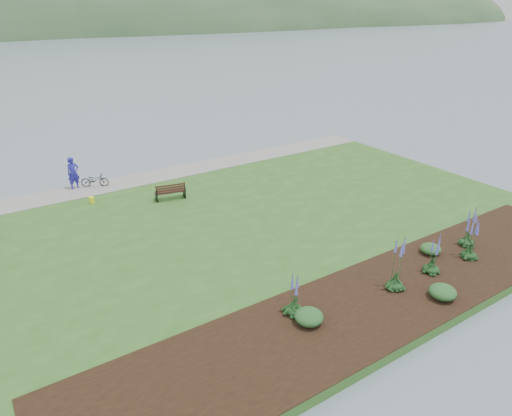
{
  "coord_description": "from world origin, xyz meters",
  "views": [
    {
      "loc": [
        -8.45,
        -18.89,
        10.28
      ],
      "look_at": [
        2.46,
        -2.23,
        1.3
      ],
      "focal_mm": 32.0,
      "sensor_mm": 36.0,
      "label": 1
    }
  ],
  "objects": [
    {
      "name": "lawn",
      "position": [
        0.0,
        -2.0,
        0.2
      ],
      "size": [
        34.0,
        20.0,
        0.4
      ],
      "primitive_type": "cube",
      "color": "#2A5A1F",
      "rests_on": "ground"
    },
    {
      "name": "shrub_0",
      "position": [
        -0.17,
        -9.48,
        0.68
      ],
      "size": [
        0.98,
        0.98,
        0.49
      ],
      "primitive_type": "ellipsoid",
      "color": "#1E4C21",
      "rests_on": "garden_bed"
    },
    {
      "name": "shoreline_path",
      "position": [
        0.0,
        6.9,
        0.42
      ],
      "size": [
        34.0,
        2.2,
        0.03
      ],
      "primitive_type": "cube",
      "color": "gray",
      "rests_on": "lawn"
    },
    {
      "name": "garden_bed",
      "position": [
        3.0,
        -9.8,
        0.42
      ],
      "size": [
        24.0,
        4.4,
        0.04
      ],
      "primitive_type": "cube",
      "color": "black",
      "rests_on": "lawn"
    },
    {
      "name": "far_hillside",
      "position": [
        20.0,
        170.0,
        0.0
      ],
      "size": [
        580.0,
        80.0,
        38.0
      ],
      "primitive_type": null,
      "color": "#335932",
      "rests_on": "ground"
    },
    {
      "name": "echium_4",
      "position": [
        -0.28,
        -8.81,
        1.12
      ],
      "size": [
        0.62,
        0.62,
        1.84
      ],
      "color": "#133415",
      "rests_on": "garden_bed"
    },
    {
      "name": "echium_1",
      "position": [
        5.93,
        -9.7,
        1.08
      ],
      "size": [
        0.62,
        0.62,
        1.75
      ],
      "color": "#133415",
      "rests_on": "garden_bed"
    },
    {
      "name": "person",
      "position": [
        -3.73,
        7.5,
        1.51
      ],
      "size": [
        0.9,
        0.7,
        2.23
      ],
      "primitive_type": "imported",
      "rotation": [
        0.0,
        0.0,
        0.19
      ],
      "color": "#242199",
      "rests_on": "lawn"
    },
    {
      "name": "shrub_2",
      "position": [
        7.17,
        -8.71,
        0.66
      ],
      "size": [
        0.87,
        0.87,
        0.44
      ],
      "primitive_type": "ellipsoid",
      "color": "#1E4C21",
      "rests_on": "garden_bed"
    },
    {
      "name": "pannier",
      "position": [
        -3.5,
        4.88,
        0.57
      ],
      "size": [
        0.25,
        0.34,
        0.33
      ],
      "primitive_type": "cube",
      "rotation": [
        0.0,
        0.0,
        0.17
      ],
      "color": "yellow",
      "rests_on": "lawn"
    },
    {
      "name": "echium_2",
      "position": [
        8.21,
        -9.85,
        1.19
      ],
      "size": [
        0.62,
        0.62,
        1.89
      ],
      "color": "#133415",
      "rests_on": "garden_bed"
    },
    {
      "name": "bicycle_a",
      "position": [
        -2.67,
        7.2,
        0.81
      ],
      "size": [
        1.23,
        1.66,
        0.83
      ],
      "primitive_type": "imported",
      "rotation": [
        0.0,
        0.0,
        1.09
      ],
      "color": "black",
      "rests_on": "lawn"
    },
    {
      "name": "shrub_1",
      "position": [
        4.82,
        -11.03,
        0.69
      ],
      "size": [
        0.98,
        0.98,
        0.49
      ],
      "primitive_type": "ellipsoid",
      "color": "#1E4C21",
      "rests_on": "garden_bed"
    },
    {
      "name": "echium_3",
      "position": [
        9.12,
        -9.12,
        1.26
      ],
      "size": [
        0.62,
        0.62,
        2.17
      ],
      "color": "#133415",
      "rests_on": "garden_bed"
    },
    {
      "name": "park_bench",
      "position": [
        0.26,
        2.96,
        0.89
      ],
      "size": [
        1.69,
        0.96,
        0.99
      ],
      "rotation": [
        0.0,
        0.0,
        -0.21
      ],
      "color": "black",
      "rests_on": "lawn"
    },
    {
      "name": "ground",
      "position": [
        0.0,
        0.0,
        0.0
      ],
      "size": [
        600.0,
        600.0,
        0.0
      ],
      "primitive_type": "plane",
      "color": "slate",
      "rests_on": "ground"
    },
    {
      "name": "echium_0",
      "position": [
        3.84,
        -9.67,
        1.36
      ],
      "size": [
        0.62,
        0.62,
        2.39
      ],
      "color": "#133415",
      "rests_on": "garden_bed"
    }
  ]
}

